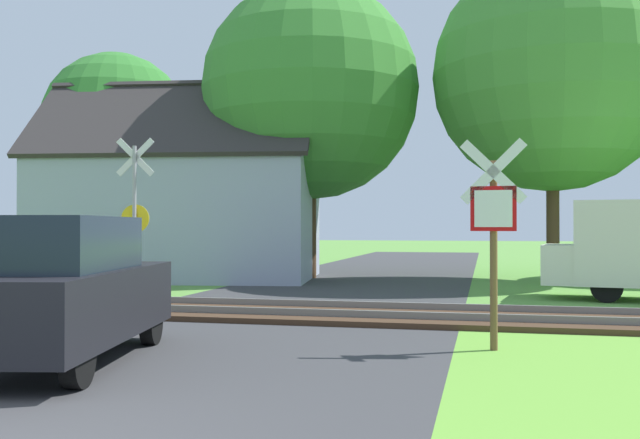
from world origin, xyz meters
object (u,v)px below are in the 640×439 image
at_px(stop_sign_near, 493,226).
at_px(parked_car, 62,290).
at_px(house, 183,213).
at_px(tree_center, 310,91).
at_px(crossing_sign_far, 135,210).
at_px(tree_right, 552,73).
at_px(tree_left, 116,126).

bearing_deg(stop_sign_near, parked_car, 25.52).
relative_size(house, parked_car, 2.21).
bearing_deg(tree_center, crossing_sign_far, -106.27).
height_order(stop_sign_near, crossing_sign_far, crossing_sign_far).
height_order(house, tree_right, tree_right).
distance_m(stop_sign_near, crossing_sign_far, 9.23).
height_order(house, parked_car, house).
bearing_deg(house, tree_right, -2.16).
xyz_separation_m(crossing_sign_far, tree_left, (-5.05, 8.19, 3.17)).
height_order(crossing_sign_far, parked_car, crossing_sign_far).
relative_size(stop_sign_near, tree_left, 0.36).
bearing_deg(parked_car, house, 97.31).
xyz_separation_m(house, tree_center, (3.93, 1.05, 3.94)).
distance_m(house, tree_center, 5.66).
xyz_separation_m(stop_sign_near, tree_left, (-12.87, 13.08, 3.55)).
distance_m(tree_right, tree_left, 14.77).
relative_size(stop_sign_near, tree_center, 0.30).
distance_m(crossing_sign_far, tree_left, 10.13).
bearing_deg(crossing_sign_far, stop_sign_near, -42.00).
distance_m(crossing_sign_far, house, 6.75).
distance_m(stop_sign_near, tree_right, 13.47).
bearing_deg(house, tree_center, 7.17).
relative_size(stop_sign_near, crossing_sign_far, 0.77).
relative_size(tree_right, parked_car, 2.32).
bearing_deg(crossing_sign_far, parked_car, -78.73).
bearing_deg(house, tree_left, 145.76).
bearing_deg(tree_left, tree_center, -4.83).
height_order(stop_sign_near, tree_right, tree_right).
distance_m(tree_right, parked_car, 17.07).
xyz_separation_m(house, parked_car, (4.44, -13.53, -1.20)).
height_order(tree_left, parked_car, tree_left).
bearing_deg(tree_left, house, -26.53).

